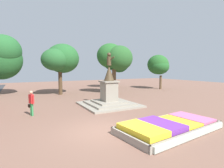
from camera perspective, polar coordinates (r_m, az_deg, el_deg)
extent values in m
plane|color=brown|center=(9.63, -3.48, -15.13)|extent=(78.38, 78.38, 0.00)
cube|color=#38281C|center=(10.18, 18.21, -13.32)|extent=(5.82, 3.07, 0.31)
cube|color=gray|center=(9.49, 24.67, -14.78)|extent=(5.78, 0.69, 0.35)
cube|color=gray|center=(10.98, 12.70, -11.73)|extent=(5.78, 0.69, 0.35)
cube|color=gray|center=(8.23, 5.40, -17.43)|extent=(0.38, 2.71, 0.35)
cube|color=gray|center=(12.48, 26.36, -10.09)|extent=(0.38, 2.71, 0.35)
cube|color=yellow|center=(8.65, 9.77, -14.43)|extent=(1.58, 2.44, 0.27)
cube|color=#72339E|center=(9.59, 15.73, -12.62)|extent=(1.58, 2.44, 0.26)
cube|color=yellow|center=(10.64, 20.50, -11.42)|extent=(1.58, 2.44, 0.10)
cube|color=#D86699|center=(11.73, 24.38, -9.94)|extent=(1.58, 2.44, 0.13)
cube|color=#B2BCAD|center=(9.47, 24.94, -14.87)|extent=(5.50, 0.76, 0.28)
cube|color=gray|center=(15.97, -0.96, -6.71)|extent=(4.79, 4.79, 0.14)
cube|color=gray|center=(15.94, -0.96, -6.21)|extent=(3.69, 3.69, 0.14)
cube|color=gray|center=(15.92, -0.96, -5.71)|extent=(2.60, 2.60, 0.14)
cube|color=gray|center=(15.77, -0.97, -2.45)|extent=(1.23, 1.23, 1.68)
cube|color=gray|center=(15.68, -0.97, 0.82)|extent=(1.45, 1.45, 0.12)
cone|color=#473823|center=(15.64, -0.98, 3.55)|extent=(0.92, 0.92, 1.37)
cylinder|color=#473823|center=(15.65, -0.98, 7.52)|extent=(0.39, 0.39, 0.80)
sphere|color=#473823|center=(15.69, -0.99, 9.61)|extent=(0.35, 0.35, 0.35)
cylinder|color=#473823|center=(15.51, -0.26, 8.13)|extent=(0.38, 0.67, 0.48)
cylinder|color=#338C4C|center=(13.58, -24.56, -7.65)|extent=(0.13, 0.13, 0.89)
cylinder|color=#338C4C|center=(13.74, -24.90, -7.52)|extent=(0.13, 0.13, 0.89)
cube|color=red|center=(13.52, -24.85, -4.43)|extent=(0.35, 0.44, 0.63)
cylinder|color=red|center=(13.31, -24.39, -4.69)|extent=(0.09, 0.09, 0.60)
cylinder|color=red|center=(13.74, -25.28, -4.44)|extent=(0.09, 0.09, 0.60)
sphere|color=tan|center=(13.45, -24.92, -2.49)|extent=(0.23, 0.23, 0.23)
cube|color=black|center=(13.88, -25.31, -6.47)|extent=(0.22, 0.30, 0.22)
cylinder|color=brown|center=(29.53, 15.59, 0.54)|extent=(0.38, 0.38, 2.21)
ellipsoid|color=#255D25|center=(29.82, 14.77, 6.14)|extent=(3.32, 3.56, 3.19)
ellipsoid|color=#225B26|center=(29.61, 15.07, 5.51)|extent=(3.23, 3.26, 2.55)
ellipsoid|color=#235A29|center=(25.86, -32.58, 6.66)|extent=(5.01, 4.26, 4.90)
ellipsoid|color=#245D2C|center=(25.69, -31.95, 9.11)|extent=(4.19, 4.31, 4.02)
ellipsoid|color=#255E28|center=(26.77, -32.47, 7.32)|extent=(4.75, 4.87, 4.20)
cylinder|color=#4C3823|center=(23.36, -16.52, 0.70)|extent=(0.47, 0.47, 3.28)
ellipsoid|color=#245E2A|center=(23.90, -15.78, 8.03)|extent=(4.17, 4.45, 3.79)
ellipsoid|color=#265C2B|center=(22.65, -18.11, 7.57)|extent=(3.30, 3.05, 2.71)
cylinder|color=brown|center=(23.57, 0.67, 0.90)|extent=(0.54, 0.54, 3.25)
ellipsoid|color=#275826|center=(23.18, 2.50, 8.46)|extent=(3.58, 3.06, 3.27)
ellipsoid|color=#255E27|center=(23.90, -0.64, 9.22)|extent=(3.60, 3.47, 3.30)
cylinder|color=#4C3823|center=(31.41, 0.80, 1.51)|extent=(0.45, 0.45, 2.79)
ellipsoid|color=#194E22|center=(31.58, 2.37, 6.63)|extent=(3.45, 3.28, 3.10)
ellipsoid|color=#174921|center=(30.69, -0.33, 7.75)|extent=(3.56, 3.68, 2.94)
ellipsoid|color=#164D24|center=(31.40, -0.02, 7.55)|extent=(3.28, 3.15, 3.26)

